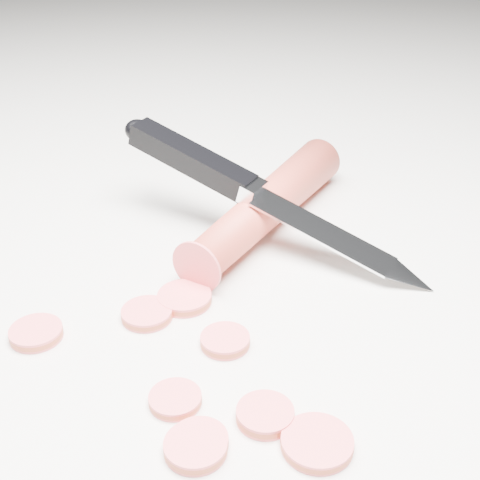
{
  "coord_description": "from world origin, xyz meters",
  "views": [
    {
      "loc": [
        0.03,
        -0.35,
        0.26
      ],
      "look_at": [
        0.03,
        0.05,
        0.02
      ],
      "focal_mm": 50.0,
      "sensor_mm": 36.0,
      "label": 1
    }
  ],
  "objects": [
    {
      "name": "ground",
      "position": [
        0.0,
        0.0,
        0.0
      ],
      "size": [
        2.4,
        2.4,
        0.0
      ],
      "primitive_type": "plane",
      "color": "silver",
      "rests_on": "ground"
    },
    {
      "name": "carrot",
      "position": [
        0.05,
        0.1,
        0.02
      ],
      "size": [
        0.12,
        0.19,
        0.03
      ],
      "primitive_type": "cylinder",
      "rotation": [
        1.57,
        0.0,
        -0.51
      ],
      "color": "red",
      "rests_on": "ground"
    },
    {
      "name": "carrot_slice_0",
      "position": [
        -0.09,
        -0.04,
        0.0
      ],
      "size": [
        0.03,
        0.03,
        0.01
      ],
      "primitive_type": "cylinder",
      "color": "#F25459",
      "rests_on": "ground"
    },
    {
      "name": "carrot_slice_1",
      "position": [
        0.01,
        -0.12,
        0.0
      ],
      "size": [
        0.03,
        0.03,
        0.01
      ],
      "primitive_type": "cylinder",
      "color": "#F25459",
      "rests_on": "ground"
    },
    {
      "name": "carrot_slice_2",
      "position": [
        -0.03,
        -0.02,
        0.0
      ],
      "size": [
        0.03,
        0.03,
        0.01
      ],
      "primitive_type": "cylinder",
      "color": "#F25459",
      "rests_on": "ground"
    },
    {
      "name": "carrot_slice_3",
      "position": [
        0.07,
        -0.12,
        0.0
      ],
      "size": [
        0.04,
        0.04,
        0.01
      ],
      "primitive_type": "cylinder",
      "color": "#F25459",
      "rests_on": "ground"
    },
    {
      "name": "carrot_slice_4",
      "position": [
        0.04,
        -0.1,
        0.0
      ],
      "size": [
        0.03,
        0.03,
        0.01
      ],
      "primitive_type": "cylinder",
      "color": "#F25459",
      "rests_on": "ground"
    },
    {
      "name": "carrot_slice_5",
      "position": [
        -0.01,
        -0.0,
        0.0
      ],
      "size": [
        0.04,
        0.04,
        0.01
      ],
      "primitive_type": "cylinder",
      "color": "#F25459",
      "rests_on": "ground"
    },
    {
      "name": "carrot_slice_6",
      "position": [
        -0.0,
        -0.09,
        0.0
      ],
      "size": [
        0.03,
        0.03,
        0.01
      ],
      "primitive_type": "cylinder",
      "color": "#F25459",
      "rests_on": "ground"
    },
    {
      "name": "carrot_slice_7",
      "position": [
        0.02,
        -0.04,
        0.0
      ],
      "size": [
        0.03,
        0.03,
        0.01
      ],
      "primitive_type": "cylinder",
      "color": "#F25459",
      "rests_on": "ground"
    },
    {
      "name": "carrot_slice_8",
      "position": [
        0.01,
        -0.12,
        0.0
      ],
      "size": [
        0.03,
        0.03,
        0.01
      ],
      "primitive_type": "cylinder",
      "color": "#F25459",
      "rests_on": "ground"
    },
    {
      "name": "kitchen_knife",
      "position": [
        0.05,
        0.08,
        0.04
      ],
      "size": [
        0.24,
        0.15,
        0.08
      ],
      "primitive_type": null,
      "color": "silver",
      "rests_on": "ground"
    }
  ]
}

